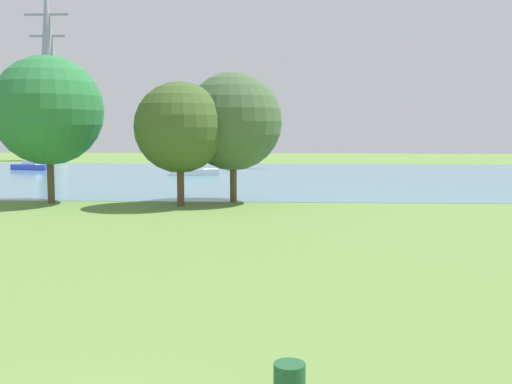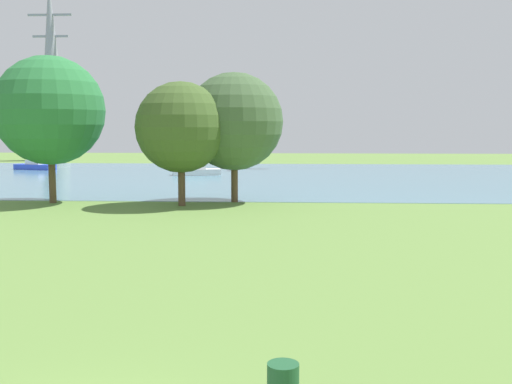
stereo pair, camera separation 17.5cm
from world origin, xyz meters
The scene contains 8 objects.
ground_plane centered at (0.00, 22.00, 0.00)m, with size 160.00×160.00×0.00m, color olive.
water_surface centered at (0.00, 50.00, 0.01)m, with size 140.00×40.00×0.02m, color teal.
sailboat_blue centered at (-25.52, 58.02, 0.47)m, with size 5.03×2.79×7.65m.
sailboat_white centered at (-5.92, 51.44, 0.44)m, with size 5.02×2.60×5.14m.
tree_east_near centered at (-11.71, 28.97, 5.89)m, with size 6.90×6.90×9.35m.
tree_mid_shore centered at (-3.19, 28.11, 4.84)m, with size 5.59×5.59×7.64m.
tree_west_far centered at (-0.09, 30.10, 5.20)m, with size 6.28×6.28×8.35m.
electricity_pylon centered at (-30.79, 77.09, 12.99)m, with size 6.40×4.40×25.95m.
Camera 1 is at (3.28, -8.24, 4.88)m, focal length 41.80 mm.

